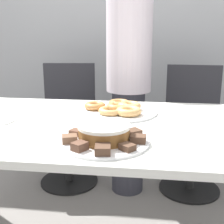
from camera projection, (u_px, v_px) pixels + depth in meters
The scene contains 24 objects.
wall_back at pixel (137, 11), 2.71m from camera, with size 8.00×0.05×2.60m.
table at pixel (116, 140), 1.39m from camera, with size 1.93×0.89×0.75m.
person_standing at pixel (129, 81), 2.11m from camera, with size 0.30×0.30×1.53m.
office_chair_left at pixel (69, 127), 2.38m from camera, with size 0.49×0.49×0.90m.
office_chair_right at pixel (192, 132), 2.26m from camera, with size 0.46×0.46×0.90m.
plate_cake at pixel (104, 142), 1.14m from camera, with size 0.33×0.33×0.01m.
plate_donuts at pixel (118, 112), 1.55m from camera, with size 0.39×0.39×0.01m.
frosted_cake at pixel (104, 132), 1.13m from camera, with size 0.19×0.19×0.06m.
lamington_0 at pixel (115, 128), 1.25m from camera, with size 0.06×0.07×0.02m.
lamington_1 at pixel (94, 127), 1.25m from camera, with size 0.06×0.06×0.03m.
lamington_2 at pixel (76, 132), 1.20m from camera, with size 0.06×0.05×0.02m.
lamington_3 at pixel (70, 139), 1.11m from camera, with size 0.07×0.06×0.03m.
lamington_4 at pixel (80, 146), 1.04m from camera, with size 0.06×0.06×0.03m.
lamington_5 at pixel (103, 149), 1.01m from camera, with size 0.06×0.07×0.03m.
lamington_6 at pixel (127, 147), 1.04m from camera, with size 0.06×0.06×0.02m.
lamington_7 at pixel (138, 139), 1.11m from camera, with size 0.06×0.05×0.03m.
lamington_8 at pixel (132, 132), 1.20m from camera, with size 0.08×0.08×0.02m.
donut_0 at pixel (118, 107), 1.55m from camera, with size 0.11×0.11×0.04m.
donut_1 at pixel (95, 106), 1.58m from camera, with size 0.11×0.11×0.03m.
donut_2 at pixel (111, 111), 1.50m from camera, with size 0.12×0.12×0.03m.
donut_3 at pixel (129, 111), 1.47m from camera, with size 0.12×0.12×0.04m.
donut_4 at pixel (129, 106), 1.56m from camera, with size 0.12×0.12×0.04m.
donut_5 at pixel (119, 104), 1.61m from camera, with size 0.11×0.11×0.04m.
napkin at pixel (2, 121), 1.41m from camera, with size 0.13×0.11×0.01m.
Camera 1 is at (0.15, -1.30, 1.15)m, focal length 50.00 mm.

